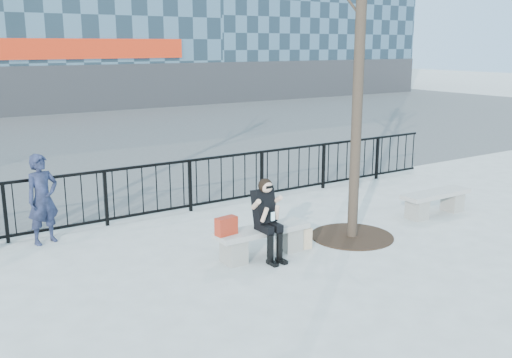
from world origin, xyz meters
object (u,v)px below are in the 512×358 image
seated_woman (268,220)px  standing_man (43,199)px  bench_second (436,200)px  bench_main (262,239)px

seated_woman → standing_man: 3.98m
bench_second → standing_man: bearing=160.6°
bench_main → seated_woman: 0.40m
bench_main → bench_second: bearing=0.1°
bench_main → standing_man: size_ratio=1.03×
standing_man → bench_second: bearing=-37.4°
standing_man → seated_woman: bearing=-61.8°
seated_woman → bench_main: bearing=90.0°
seated_woman → bench_second: bearing=2.3°
bench_second → standing_man: (-7.12, 2.63, 0.50)m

